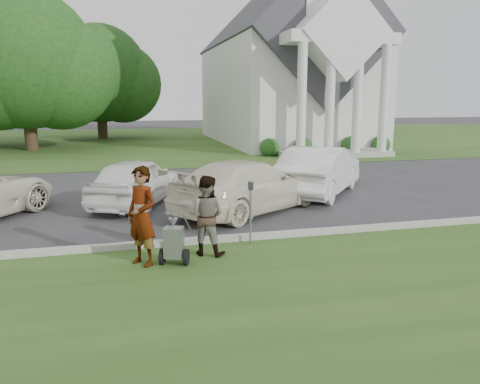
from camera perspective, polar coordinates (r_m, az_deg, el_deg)
name	(u,v)px	position (r m, az deg, el deg)	size (l,w,h in m)	color
ground	(249,248)	(10.25, 1.12, -6.85)	(120.00, 120.00, 0.00)	#333335
grass_strip	(300,306)	(7.59, 7.29, -13.64)	(80.00, 7.00, 0.01)	#2A4A19
church_lawn	(156,141)	(36.61, -10.20, 6.20)	(80.00, 30.00, 0.01)	#2A4A19
curb	(243,238)	(10.73, 0.34, -5.58)	(80.00, 0.18, 0.15)	#9E9E93
church	(286,59)	(34.61, 5.58, 15.87)	(9.19, 19.00, 24.10)	white
tree_left	(25,66)	(31.89, -24.77, 13.80)	(10.63, 8.40, 9.71)	#332316
tree_back	(100,78)	(39.43, -16.75, 13.13)	(9.61, 7.60, 8.89)	#332316
striping_cart	(174,243)	(9.22, -8.04, -6.21)	(0.79, 1.17, 1.01)	black
person_left	(142,217)	(9.17, -11.87, -2.99)	(0.71, 0.46, 1.94)	#999999
person_right	(206,216)	(9.62, -4.15, -2.94)	(0.81, 0.63, 1.66)	#999999
parking_meter_near	(251,205)	(10.27, 1.29, -1.57)	(0.10, 0.09, 1.44)	gray
car_b	(136,181)	(14.57, -12.56, 1.31)	(1.71, 4.25, 1.45)	white
car_c	(248,186)	(13.34, 0.95, 0.74)	(2.08, 5.11, 1.48)	#EFE7CB
car_d	(320,170)	(15.99, 9.69, 2.62)	(1.72, 4.93, 1.62)	white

